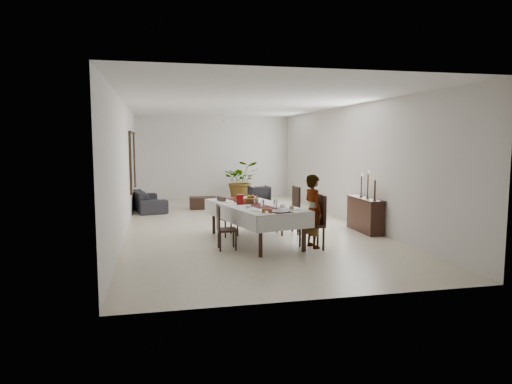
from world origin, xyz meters
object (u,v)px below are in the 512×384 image
red_pitcher (240,199)px  sofa (149,201)px  woman (313,211)px  dining_table_top (255,206)px  sideboard_body (365,215)px

red_pitcher → sofa: red_pitcher is taller
red_pitcher → woman: bearing=-31.6°
red_pitcher → sofa: size_ratio=0.10×
red_pitcher → dining_table_top: bearing=-17.1°
dining_table_top → sideboard_body: bearing=-2.5°
woman → sideboard_body: (1.83, 1.35, -0.37)m
woman → sideboard_body: size_ratio=1.14×
red_pitcher → sideboard_body: 3.31m
woman → dining_table_top: bearing=45.3°
dining_table_top → sofa: 5.83m
dining_table_top → sofa: dining_table_top is taller
dining_table_top → woman: 1.34m
dining_table_top → sofa: bearing=100.0°
woman → sofa: bearing=19.9°
red_pitcher → sideboard_body: red_pitcher is taller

